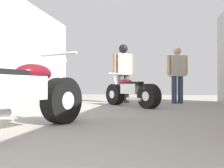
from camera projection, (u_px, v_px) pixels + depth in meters
ground_plane at (115, 117)px, 3.86m from camera, size 18.80×18.80×0.00m
motorcycle_maroon_cruiser at (16, 96)px, 2.56m from camera, size 0.91×2.03×0.96m
motorcycle_black_naked at (131, 92)px, 5.77m from camera, size 1.49×1.40×0.86m
mechanic_in_blue at (177, 72)px, 6.76m from camera, size 0.64×0.38×1.62m
mechanic_with_helmet at (123, 68)px, 7.05m from camera, size 0.62×0.50×1.77m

